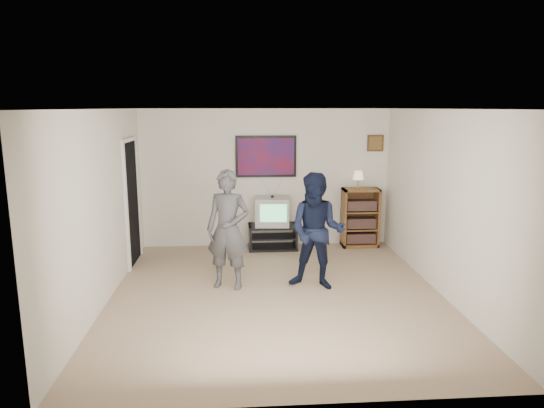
{
  "coord_description": "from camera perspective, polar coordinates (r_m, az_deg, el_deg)",
  "views": [
    {
      "loc": [
        -0.51,
        -6.23,
        2.52
      ],
      "look_at": [
        -0.02,
        0.61,
        1.15
      ],
      "focal_mm": 32.0,
      "sensor_mm": 36.0,
      "label": 1
    }
  ],
  "objects": [
    {
      "name": "person_tall",
      "position": [
        6.8,
        -5.2,
        -3.03
      ],
      "size": [
        0.7,
        0.56,
        1.68
      ],
      "primitive_type": "imported",
      "rotation": [
        0.0,
        0.0,
        -0.28
      ],
      "color": "#404044",
      "rests_on": "room_shell"
    },
    {
      "name": "crt_television",
      "position": [
        8.68,
        0.04,
        -0.86
      ],
      "size": [
        0.64,
        0.55,
        0.5
      ],
      "primitive_type": null,
      "rotation": [
        0.0,
        0.0,
        -0.09
      ],
      "color": "#A8A9A3",
      "rests_on": "media_stand"
    },
    {
      "name": "room_shell",
      "position": [
        6.72,
        0.36,
        0.41
      ],
      "size": [
        4.51,
        5.0,
        2.51
      ],
      "color": "#8A7258",
      "rests_on": "ground"
    },
    {
      "name": "controller_left",
      "position": [
        6.94,
        -4.97,
        0.78
      ],
      "size": [
        0.07,
        0.13,
        0.04
      ],
      "primitive_type": "cube",
      "rotation": [
        0.0,
        0.0,
        -0.26
      ],
      "color": "white",
      "rests_on": "person_tall"
    },
    {
      "name": "person_short",
      "position": [
        6.79,
        5.3,
        -3.22
      ],
      "size": [
        0.96,
        0.86,
        1.64
      ],
      "primitive_type": "imported",
      "rotation": [
        0.0,
        0.0,
        -0.35
      ],
      "color": "black",
      "rests_on": "room_shell"
    },
    {
      "name": "bookshelf",
      "position": [
        9.02,
        10.32,
        -1.57
      ],
      "size": [
        0.66,
        0.37,
        1.08
      ],
      "primitive_type": null,
      "color": "brown",
      "rests_on": "room_shell"
    },
    {
      "name": "air_vent",
      "position": [
        8.73,
        -4.36,
        7.53
      ],
      "size": [
        0.28,
        0.02,
        0.14
      ],
      "primitive_type": "cube",
      "color": "white",
      "rests_on": "room_shell"
    },
    {
      "name": "poster",
      "position": [
        8.76,
        -0.72,
        5.61
      ],
      "size": [
        1.1,
        0.03,
        0.75
      ],
      "primitive_type": "cube",
      "color": "black",
      "rests_on": "room_shell"
    },
    {
      "name": "table_lamp",
      "position": [
        8.88,
        10.1,
        2.83
      ],
      "size": [
        0.2,
        0.2,
        0.32
      ],
      "primitive_type": null,
      "color": "beige",
      "rests_on": "bookshelf"
    },
    {
      "name": "doorway",
      "position": [
        8.16,
        -16.2,
        0.12
      ],
      "size": [
        0.03,
        0.85,
        2.0
      ],
      "primitive_type": "cube",
      "color": "black",
      "rests_on": "room_shell"
    },
    {
      "name": "small_picture",
      "position": [
        9.09,
        12.07,
        7.02
      ],
      "size": [
        0.3,
        0.03,
        0.3
      ],
      "primitive_type": "cube",
      "color": "#4B2B17",
      "rests_on": "room_shell"
    },
    {
      "name": "media_stand",
      "position": [
        8.79,
        0.09,
        -3.87
      ],
      "size": [
        0.88,
        0.49,
        0.44
      ],
      "rotation": [
        0.0,
        0.0,
        0.01
      ],
      "color": "black",
      "rests_on": "room_shell"
    },
    {
      "name": "controller_right",
      "position": [
        6.97,
        5.38,
        -1.42
      ],
      "size": [
        0.07,
        0.12,
        0.03
      ],
      "primitive_type": "cube",
      "rotation": [
        0.0,
        0.0,
        0.34
      ],
      "color": "white",
      "rests_on": "person_short"
    }
  ]
}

